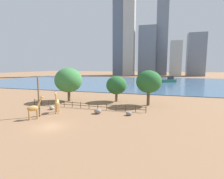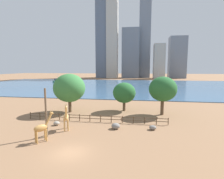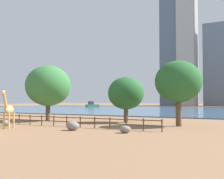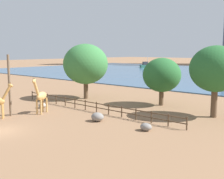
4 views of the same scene
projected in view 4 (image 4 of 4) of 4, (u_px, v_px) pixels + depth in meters
giraffe_tall at (41, 96)px, 33.52m from camera, size 1.80×2.89×4.50m
utility_pole at (9, 86)px, 32.08m from camera, size 0.28×0.28×7.08m
boulder_near_fence at (146, 127)px, 26.44m from camera, size 1.14×0.96×0.72m
boulder_by_pole at (97, 117)px, 29.98m from camera, size 1.41×1.26×0.95m
boulder_small at (42, 105)px, 36.94m from camera, size 1.06×0.95×0.71m
enclosure_fence at (91, 105)px, 35.04m from camera, size 26.12×0.14×1.30m
tree_left_large at (86, 64)px, 43.74m from camera, size 6.97×6.97×8.59m
tree_center_broad at (162, 75)px, 38.37m from camera, size 5.20×5.20×6.56m
tree_right_tall at (216, 69)px, 31.17m from camera, size 5.76×5.76×8.10m
boat_ferry at (146, 66)px, 124.58m from camera, size 5.10×6.17×5.38m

